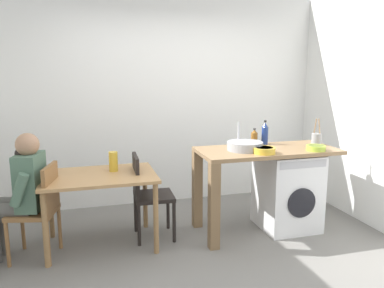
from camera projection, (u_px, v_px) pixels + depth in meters
The scene contains 17 objects.
ground_plane at pixel (199, 258), 3.69m from camera, with size 5.46×5.46×0.00m, color slate.
wall_back at pixel (161, 101), 5.08m from camera, with size 4.60×0.10×2.70m, color white.
dining_table at pixel (100, 184), 3.85m from camera, with size 1.10×0.76×0.74m.
chair_person_seat at pixel (41, 206), 3.62m from camera, with size 0.48×0.48×0.90m.
chair_opposite at pixel (147, 192), 4.06m from camera, with size 0.42×0.42×0.90m.
seated_person at pixel (22, 190), 3.58m from camera, with size 0.54×0.54×1.20m.
kitchen_counter at pixel (249, 164), 4.16m from camera, with size 1.50×0.68×0.92m.
washing_machine at pixel (287, 190), 4.34m from camera, with size 0.60×0.61×0.86m.
sink_basin at pixel (245, 146), 4.10m from camera, with size 0.38×0.38×0.09m, color #9EA0A5.
tap at pixel (239, 134), 4.26m from camera, with size 0.02×0.02×0.28m, color #B2B2B7.
bottle_tall_green at pixel (254, 137), 4.41m from camera, with size 0.07×0.07×0.18m.
bottle_squat_brown at pixel (265, 133), 4.41m from camera, with size 0.07×0.07×0.27m.
mixing_bowl at pixel (264, 150), 3.95m from camera, with size 0.23×0.23×0.06m.
utensil_crock at pixel (316, 139), 4.38m from camera, with size 0.11×0.11×0.30m.
colander at pixel (316, 148), 4.09m from camera, with size 0.20×0.20×0.06m.
vase at pixel (113, 161), 3.95m from camera, with size 0.09×0.09×0.20m, color gold.
scissors at pixel (267, 151), 4.07m from camera, with size 0.15×0.06×0.01m.
Camera 1 is at (-0.99, -3.26, 1.77)m, focal length 36.42 mm.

